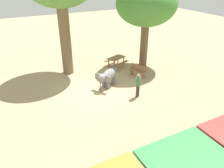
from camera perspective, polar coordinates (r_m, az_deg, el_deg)
ground_plane at (r=14.93m, az=-2.67°, el=-1.78°), size 60.00×60.00×0.00m
elephant at (r=15.04m, az=-1.21°, el=1.93°), size 1.74×1.55×1.26m
person_handler at (r=13.88m, az=6.80°, el=0.07°), size 0.47×0.32×1.62m
shade_tree_main at (r=17.73m, az=9.02°, el=19.69°), size 4.77×4.37×6.73m
wooden_bench at (r=16.93m, az=6.76°, el=3.54°), size 0.97×1.44×0.88m
picnic_table_near at (r=18.59m, az=1.09°, el=6.36°), size 1.92×1.91×0.78m
feed_bucket at (r=17.78m, az=0.76°, el=3.86°), size 0.36×0.36×0.32m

